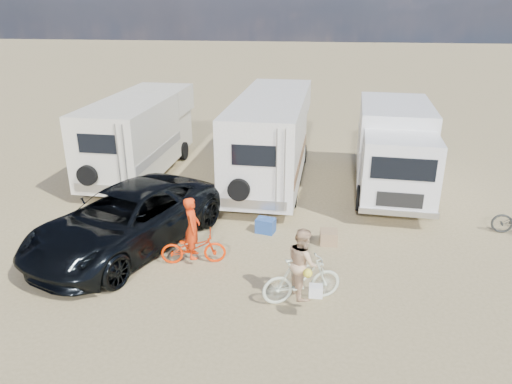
# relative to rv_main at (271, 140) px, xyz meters

# --- Properties ---
(ground) EXTENTS (140.00, 140.00, 0.00)m
(ground) POSITION_rel_rv_main_xyz_m (0.43, -6.99, -1.56)
(ground) COLOR #9F8B5F
(ground) RESTS_ON ground
(rv_main) EXTENTS (2.66, 7.78, 3.13)m
(rv_main) POSITION_rel_rv_main_xyz_m (0.00, 0.00, 0.00)
(rv_main) COLOR white
(rv_main) RESTS_ON ground
(rv_left) EXTENTS (2.58, 6.72, 2.94)m
(rv_left) POSITION_rel_rv_main_xyz_m (-4.98, 0.16, -0.09)
(rv_left) COLOR white
(rv_left) RESTS_ON ground
(box_truck) EXTENTS (2.84, 6.23, 2.94)m
(box_truck) POSITION_rel_rv_main_xyz_m (4.28, -0.67, -0.09)
(box_truck) COLOR silver
(box_truck) RESTS_ON ground
(dark_suv) EXTENTS (4.78, 6.46, 1.63)m
(dark_suv) POSITION_rel_rv_main_xyz_m (-3.40, -5.64, -0.75)
(dark_suv) COLOR black
(dark_suv) RESTS_ON ground
(bike_man) EXTENTS (1.72, 0.87, 0.86)m
(bike_man) POSITION_rel_rv_main_xyz_m (-1.42, -6.26, -1.13)
(bike_man) COLOR #EB2C00
(bike_man) RESTS_ON ground
(bike_woman) EXTENTS (1.88, 1.12, 1.09)m
(bike_woman) POSITION_rel_rv_main_xyz_m (1.37, -7.64, -1.02)
(bike_woman) COLOR beige
(bike_woman) RESTS_ON ground
(rider_man) EXTENTS (0.49, 0.65, 1.62)m
(rider_man) POSITION_rel_rv_main_xyz_m (-1.42, -6.26, -0.75)
(rider_man) COLOR red
(rider_man) RESTS_ON ground
(rider_woman) EXTENTS (0.85, 0.95, 1.61)m
(rider_woman) POSITION_rel_rv_main_xyz_m (1.37, -7.64, -0.76)
(rider_woman) COLOR tan
(rider_woman) RESTS_ON ground
(cooler) EXTENTS (0.60, 0.50, 0.42)m
(cooler) POSITION_rel_rv_main_xyz_m (0.24, -4.32, -1.35)
(cooler) COLOR navy
(cooler) RESTS_ON ground
(crate) EXTENTS (0.49, 0.49, 0.38)m
(crate) POSITION_rel_rv_main_xyz_m (2.04, -4.80, -1.38)
(crate) COLOR #896B4B
(crate) RESTS_ON ground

